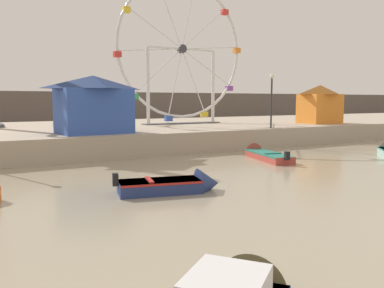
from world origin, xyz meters
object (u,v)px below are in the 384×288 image
object	(u,v)px
carnival_booth_blue_tent	(94,103)
carnival_booth_orange_canopy	(320,104)
motorboat_navy_blue	(177,185)
promenade_lamp_far	(272,93)
motorboat_faded_red	(261,154)
ferris_wheel_white_frame	(182,51)

from	to	relation	value
carnival_booth_blue_tent	carnival_booth_orange_canopy	size ratio (longest dim) A/B	1.31
motorboat_navy_blue	promenade_lamp_far	distance (m)	16.03
carnival_booth_orange_canopy	motorboat_navy_blue	bearing A→B (deg)	-146.72
carnival_booth_orange_canopy	promenade_lamp_far	xyz separation A→B (m)	(-7.66, -2.53, 0.81)
carnival_booth_blue_tent	carnival_booth_orange_canopy	bearing A→B (deg)	-2.09
motorboat_navy_blue	motorboat_faded_red	size ratio (longest dim) A/B	0.77
motorboat_faded_red	motorboat_navy_blue	bearing A→B (deg)	135.99
ferris_wheel_white_frame	promenade_lamp_far	world-z (taller)	ferris_wheel_white_frame
ferris_wheel_white_frame	carnival_booth_orange_canopy	distance (m)	12.75
motorboat_navy_blue	promenade_lamp_far	world-z (taller)	promenade_lamp_far
motorboat_faded_red	promenade_lamp_far	world-z (taller)	promenade_lamp_far
motorboat_navy_blue	promenade_lamp_far	size ratio (longest dim) A/B	1.04
carnival_booth_blue_tent	carnival_booth_orange_canopy	distance (m)	20.05
motorboat_navy_blue	carnival_booth_orange_canopy	world-z (taller)	carnival_booth_orange_canopy
motorboat_faded_red	carnival_booth_blue_tent	world-z (taller)	carnival_booth_blue_tent
ferris_wheel_white_frame	carnival_booth_orange_canopy	bearing A→B (deg)	-27.24
motorboat_faded_red	promenade_lamp_far	size ratio (longest dim) A/B	1.35
motorboat_faded_red	ferris_wheel_white_frame	bearing A→B (deg)	8.06
carnival_booth_orange_canopy	motorboat_faded_red	bearing A→B (deg)	-148.15
motorboat_navy_blue	carnival_booth_blue_tent	world-z (taller)	carnival_booth_blue_tent
motorboat_navy_blue	motorboat_faded_red	xyz separation A→B (m)	(8.37, 5.30, -0.03)
motorboat_navy_blue	ferris_wheel_white_frame	size ratio (longest dim) A/B	0.33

